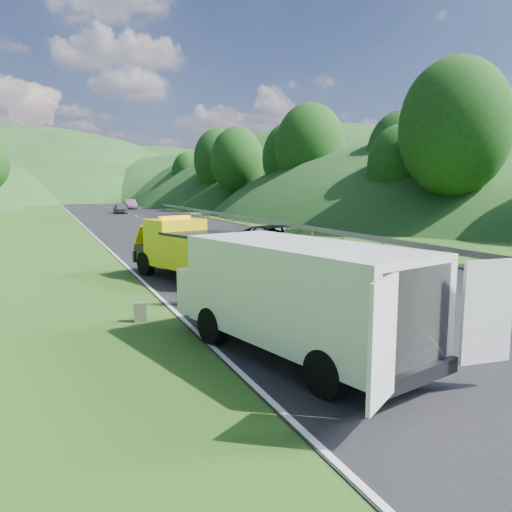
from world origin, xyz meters
name	(u,v)px	position (x,y,z in m)	size (l,w,h in m)	color
ground	(295,300)	(0.00, 0.00, 0.00)	(320.00, 320.00, 0.00)	#38661E
road_surface	(146,219)	(3.00, 40.00, 0.01)	(14.00, 200.00, 0.02)	black
guardrail	(182,212)	(10.30, 52.50, 0.00)	(0.06, 140.00, 1.52)	gray
tree_line_right	(248,208)	(23.00, 60.00, 0.00)	(14.00, 140.00, 14.00)	#204F17
hills_backdrop	(94,198)	(6.50, 134.70, 0.00)	(201.00, 288.60, 44.00)	#2D5B23
tow_truck	(190,249)	(-2.08, 4.88, 1.19)	(3.63, 6.02, 2.44)	black
white_van	(296,293)	(-2.43, -4.65, 1.40)	(4.55, 7.46, 2.48)	black
woman	(200,306)	(-3.01, 0.48, 0.00)	(0.62, 0.46, 1.71)	white
child	(232,301)	(-1.89, 0.69, 0.00)	(0.44, 0.34, 0.91)	tan
worker	(360,369)	(-1.59, -5.86, 0.00)	(1.18, 0.68, 1.83)	black
suitcase	(140,312)	(-5.02, -0.58, 0.26)	(0.33, 0.18, 0.53)	#535540
spare_tire	(394,384)	(-1.46, -6.75, 0.00)	(0.69, 0.69, 0.20)	black
passing_suv	(277,259)	(3.48, 8.52, 0.00)	(2.70, 5.85, 1.63)	black
dist_car_a	(121,214)	(2.10, 52.39, 0.00)	(1.51, 3.75, 1.28)	#424146
dist_car_b	(130,209)	(5.26, 64.31, 0.00)	(1.56, 4.46, 1.47)	#6E495B
dist_car_c	(93,203)	(2.77, 96.17, 0.00)	(1.96, 4.83, 1.40)	#974B51
dist_car_d	(89,201)	(3.06, 109.87, 0.00)	(1.51, 3.75, 1.28)	#523D67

